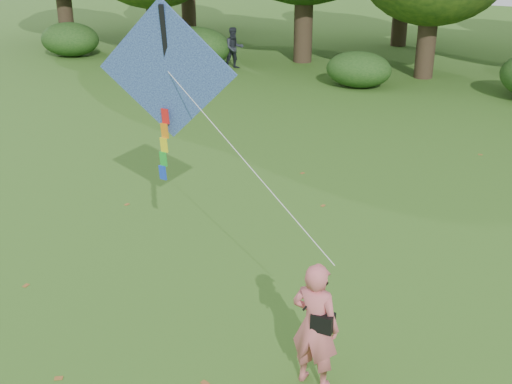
% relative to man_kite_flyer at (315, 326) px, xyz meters
% --- Properties ---
extents(ground, '(100.00, 100.00, 0.00)m').
position_rel_man_kite_flyer_xyz_m(ground, '(-0.98, 0.78, -0.96)').
color(ground, '#265114').
rests_on(ground, ground).
extents(man_kite_flyer, '(0.74, 0.52, 1.92)m').
position_rel_man_kite_flyer_xyz_m(man_kite_flyer, '(0.00, 0.00, 0.00)').
color(man_kite_flyer, '#D36368').
rests_on(man_kite_flyer, ground).
extents(bystander_left, '(1.13, 1.14, 1.85)m').
position_rel_man_kite_flyer_xyz_m(bystander_left, '(-11.19, 18.93, -0.03)').
color(bystander_left, '#21252D').
rests_on(bystander_left, ground).
extents(crossbody_bag, '(0.43, 0.20, 0.73)m').
position_rel_man_kite_flyer_xyz_m(crossbody_bag, '(0.12, -0.03, 0.13)').
color(crossbody_bag, black).
rests_on(crossbody_bag, ground).
extents(flying_kite, '(4.77, 2.05, 3.14)m').
position_rel_man_kite_flyer_xyz_m(flying_kite, '(-3.34, 1.70, 2.84)').
color(flying_kite, '#232E99').
rests_on(flying_kite, ground).
extents(shrub_band, '(39.15, 3.22, 1.88)m').
position_rel_man_kite_flyer_xyz_m(shrub_band, '(-1.71, 18.38, -0.10)').
color(shrub_band, '#264919').
rests_on(shrub_band, ground).
extents(fallen_leaves, '(11.30, 12.96, 0.01)m').
position_rel_man_kite_flyer_xyz_m(fallen_leaves, '(-0.79, 3.54, -0.95)').
color(fallen_leaves, brown).
rests_on(fallen_leaves, ground).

